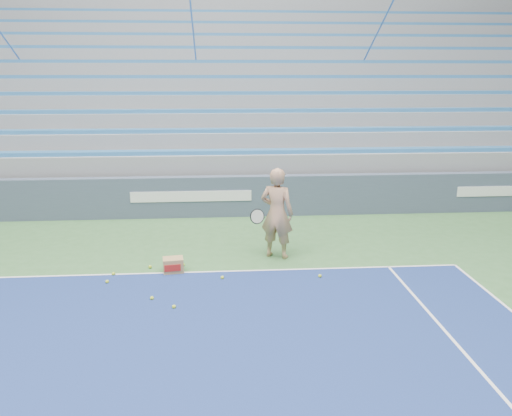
{
  "coord_description": "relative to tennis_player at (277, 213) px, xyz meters",
  "views": [
    {
      "loc": [
        0.79,
        2.77,
        3.75
      ],
      "look_at": [
        1.49,
        12.38,
        1.15
      ],
      "focal_mm": 35.0,
      "sensor_mm": 36.0,
      "label": 1
    }
  ],
  "objects": [
    {
      "name": "tennis_ball_7",
      "position": [
        -1.15,
        -1.12,
        -0.92
      ],
      "size": [
        0.07,
        0.07,
        0.07
      ],
      "primitive_type": "sphere",
      "color": "#C0D72C",
      "rests_on": "ground"
    },
    {
      "name": "tennis_ball_0",
      "position": [
        -3.24,
        -0.79,
        -0.92
      ],
      "size": [
        0.07,
        0.07,
        0.07
      ],
      "primitive_type": "sphere",
      "color": "#C0D72C",
      "rests_on": "ground"
    },
    {
      "name": "tennis_ball_3",
      "position": [
        -3.28,
        -1.16,
        -0.92
      ],
      "size": [
        0.07,
        0.07,
        0.07
      ],
      "primitive_type": "sphere",
      "color": "#C0D72C",
      "rests_on": "ground"
    },
    {
      "name": "tennis_ball_6",
      "position": [
        -1.96,
        -2.29,
        -0.92
      ],
      "size": [
        0.07,
        0.07,
        0.07
      ],
      "primitive_type": "sphere",
      "color": "#C0D72C",
      "rests_on": "ground"
    },
    {
      "name": "bleachers",
      "position": [
        -1.94,
        8.95,
        1.4
      ],
      "size": [
        31.0,
        9.15,
        7.3
      ],
      "color": "gray",
      "rests_on": "ground"
    },
    {
      "name": "tennis_ball_2",
      "position": [
        -1.94,
        -0.4,
        -0.92
      ],
      "size": [
        0.07,
        0.07,
        0.07
      ],
      "primitive_type": "sphere",
      "color": "#C0D72C",
      "rests_on": "ground"
    },
    {
      "name": "tennis_player",
      "position": [
        0.0,
        0.0,
        0.0
      ],
      "size": [
        1.02,
        0.97,
        1.91
      ],
      "color": "tan",
      "rests_on": "ground"
    },
    {
      "name": "sponsor_barrier",
      "position": [
        -1.93,
        3.23,
        -0.41
      ],
      "size": [
        30.0,
        0.32,
        1.1
      ],
      "color": "#3E4A5E",
      "rests_on": "ground"
    },
    {
      "name": "tennis_ball_5",
      "position": [
        0.7,
        -1.18,
        -0.92
      ],
      "size": [
        0.07,
        0.07,
        0.07
      ],
      "primitive_type": "sphere",
      "color": "#C0D72C",
      "rests_on": "ground"
    },
    {
      "name": "tennis_ball_4",
      "position": [
        -2.58,
        -0.47,
        -0.92
      ],
      "size": [
        0.07,
        0.07,
        0.07
      ],
      "primitive_type": "sphere",
      "color": "#C0D72C",
      "rests_on": "ground"
    },
    {
      "name": "tennis_ball_1",
      "position": [
        -2.36,
        -1.93,
        -0.92
      ],
      "size": [
        0.07,
        0.07,
        0.07
      ],
      "primitive_type": "sphere",
      "color": "#C0D72C",
      "rests_on": "ground"
    },
    {
      "name": "ball_box",
      "position": [
        -2.1,
        -0.71,
        -0.81
      ],
      "size": [
        0.42,
        0.35,
        0.29
      ],
      "color": "#A17E4E",
      "rests_on": "ground"
    }
  ]
}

